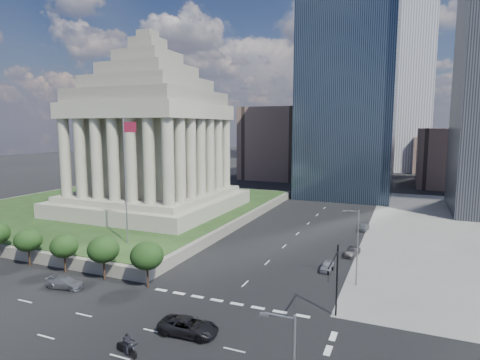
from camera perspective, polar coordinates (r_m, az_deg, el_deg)
The scene contains 17 objects.
ground at distance 129.68m, azimuth 14.12°, elevation -1.74°, with size 500.00×500.00×0.00m, color black.
plaza_terrace at distance 101.66m, azimuth -16.75°, elevation -3.85°, with size 66.00×70.00×1.80m, color #686459.
plaza_lawn at distance 101.49m, azimuth -16.77°, elevation -3.32°, with size 64.00×68.00×0.10m, color #1F3315.
war_memorial at distance 91.48m, azimuth -12.66°, elevation 7.98°, with size 34.00×34.00×39.00m, color gray, non-canonical shape.
flagpole at distance 65.39m, azimuth -15.90°, elevation 0.85°, with size 2.52×0.24×20.00m.
tree_row at distance 70.08m, azimuth -29.70°, elevation -7.86°, with size 53.00×4.00×6.00m, color black, non-canonical shape.
midrise_glass at distance 123.20m, azimuth 15.15°, elevation 11.75°, with size 26.00×26.00×60.00m, color black.
building_filler_ne at distance 157.56m, azimuth 27.53°, elevation 2.90°, with size 20.00×30.00×20.00m, color brown.
building_filler_nw at distance 164.23m, azimuth 5.46°, elevation 5.27°, with size 24.00×30.00×28.00m, color brown.
traffic_signal_ne at distance 43.58m, azimuth 13.28°, elevation -13.03°, with size 0.30×5.74×8.00m.
street_lamp_north at distance 54.01m, azimuth 16.19°, elevation -8.61°, with size 2.13×0.22×10.00m.
pickup_truck at distance 42.48m, azimuth -7.33°, elevation -19.95°, with size 2.79×6.05×1.68m, color black.
suv_grey at distance 57.24m, azimuth -23.58°, elevation -13.24°, with size 1.98×4.87×1.41m, color #5B5D63.
parked_sedan_near at distance 59.98m, azimuth 12.28°, elevation -11.84°, with size 4.02×1.62×1.37m, color gray.
parked_sedan_mid at distance 67.12m, azimuth 15.68°, elevation -9.84°, with size 1.45×4.17×1.37m, color black.
parked_sedan_far at distance 83.90m, azimuth 17.19°, elevation -6.38°, with size 1.67×4.14×1.41m, color slate.
motorcycle_trail at distance 40.26m, azimuth -15.86°, elevation -21.51°, with size 2.82×0.77×2.11m, color black, non-canonical shape.
Camera 1 is at (18.85, -26.67, 20.41)m, focal length 30.00 mm.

